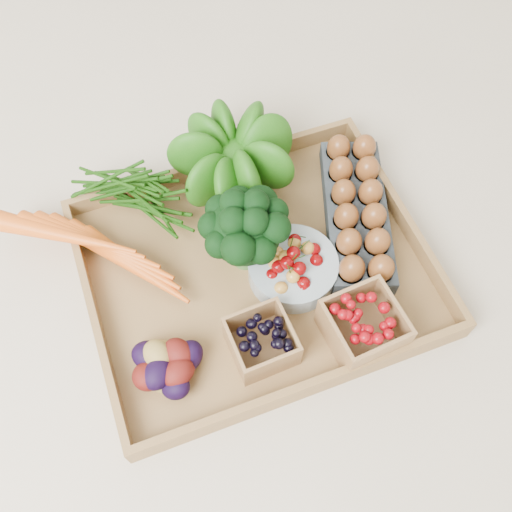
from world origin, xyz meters
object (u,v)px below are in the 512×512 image
object	(u,v)px
cherry_bowl	(293,268)
egg_carton	(356,214)
broccoli	(245,241)
tray	(256,271)

from	to	relation	value
cherry_bowl	egg_carton	distance (m)	0.16
broccoli	cherry_bowl	size ratio (longest dim) A/B	1.02
egg_carton	cherry_bowl	bearing A→B (deg)	-137.15
broccoli	cherry_bowl	world-z (taller)	broccoli
tray	egg_carton	distance (m)	0.20
tray	egg_carton	xyz separation A→B (m)	(0.20, 0.03, 0.02)
tray	egg_carton	size ratio (longest dim) A/B	1.86
cherry_bowl	egg_carton	xyz separation A→B (m)	(0.14, 0.06, -0.00)
broccoli	egg_carton	size ratio (longest dim) A/B	0.51
tray	broccoli	size ratio (longest dim) A/B	3.67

